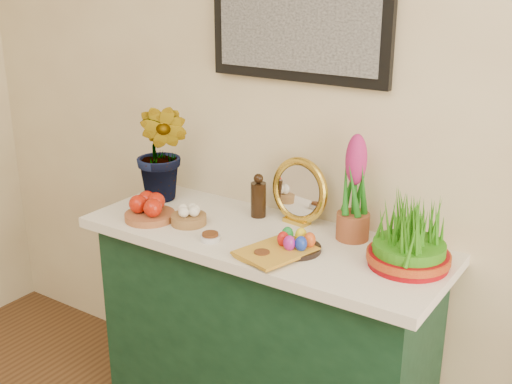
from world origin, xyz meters
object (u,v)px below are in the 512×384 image
mirror (299,191)px  book (258,243)px  sideboard (263,341)px  wheatgrass_sabzeh (410,238)px  hyacinth_green (162,136)px

mirror → book: (-0.00, -0.29, -0.11)m
sideboard → mirror: bearing=73.9°
wheatgrass_sabzeh → hyacinth_green: bearing=178.5°
hyacinth_green → mirror: (0.60, 0.10, -0.16)m
mirror → wheatgrass_sabzeh: size_ratio=0.95×
hyacinth_green → wheatgrass_sabzeh: 1.11m
mirror → wheatgrass_sabzeh: bearing=-14.9°
sideboard → hyacinth_green: bearing=172.7°
hyacinth_green → sideboard: bearing=-10.4°
book → wheatgrass_sabzeh: bearing=33.0°
hyacinth_green → book: hyacinth_green is taller
wheatgrass_sabzeh → sideboard: bearing=-175.7°
hyacinth_green → book: bearing=-20.1°
sideboard → book: (0.05, -0.11, 0.48)m
mirror → sideboard: bearing=-106.1°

